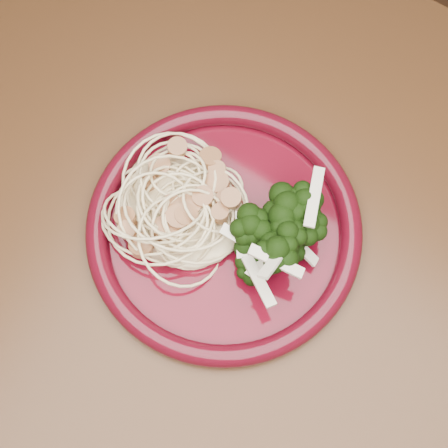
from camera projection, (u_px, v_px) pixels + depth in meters
dining_table at (175, 288)px, 0.67m from camera, size 1.20×0.80×0.75m
dinner_plate at (224, 228)px, 0.58m from camera, size 0.30×0.30×0.02m
spaghetti_pile at (181, 208)px, 0.57m from camera, size 0.14×0.13×0.03m
scallop_cluster at (179, 194)px, 0.54m from camera, size 0.14×0.14×0.04m
broccoli_pile at (279, 241)px, 0.55m from camera, size 0.10×0.14×0.04m
onion_garnish at (281, 231)px, 0.52m from camera, size 0.07×0.09×0.05m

